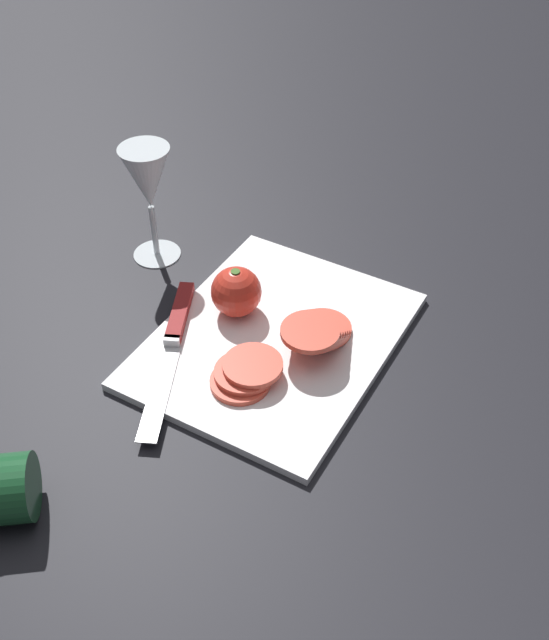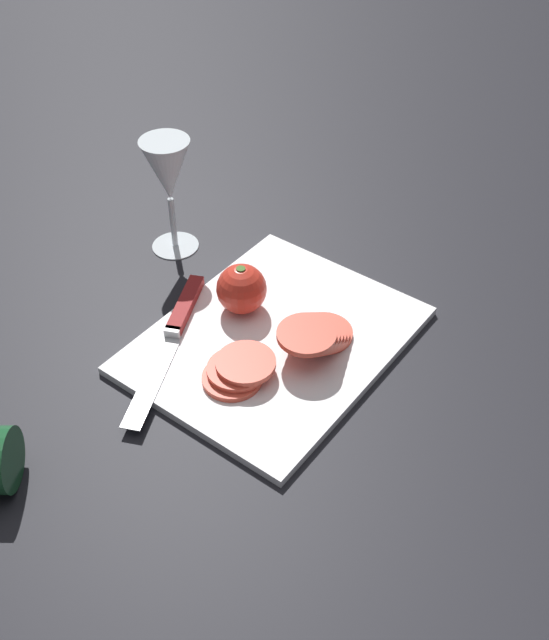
{
  "view_description": "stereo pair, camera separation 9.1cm",
  "coord_description": "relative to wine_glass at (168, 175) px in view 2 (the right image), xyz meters",
  "views": [
    {
      "loc": [
        0.61,
        0.35,
        0.7
      ],
      "look_at": [
        -0.02,
        -0.01,
        0.04
      ],
      "focal_mm": 42.0,
      "sensor_mm": 36.0,
      "label": 1
    },
    {
      "loc": [
        0.56,
        0.43,
        0.7
      ],
      "look_at": [
        -0.02,
        -0.01,
        0.04
      ],
      "focal_mm": 42.0,
      "sensor_mm": 36.0,
      "label": 2
    }
  ],
  "objects": [
    {
      "name": "knife",
      "position": [
        0.14,
        0.13,
        -0.11
      ],
      "size": [
        0.26,
        0.14,
        0.01
      ],
      "rotation": [
        0.0,
        0.0,
        0.43
      ],
      "color": "silver",
      "rests_on": "cutting_board"
    },
    {
      "name": "tomato_slice_stack_near",
      "position": [
        0.17,
        0.26,
        -0.1
      ],
      "size": [
        0.1,
        0.08,
        0.02
      ],
      "color": "#DB4C38",
      "rests_on": "cutting_board"
    },
    {
      "name": "cutting_board",
      "position": [
        0.08,
        0.25,
        -0.12
      ],
      "size": [
        0.36,
        0.29,
        0.01
      ],
      "color": "white",
      "rests_on": "ground_plane"
    },
    {
      "name": "tomato_slice_stack_far",
      "position": [
        0.06,
        0.31,
        -0.09
      ],
      "size": [
        0.13,
        0.08,
        0.05
      ],
      "color": "#DB4C38",
      "rests_on": "cutting_board"
    },
    {
      "name": "whole_tomato",
      "position": [
        0.06,
        0.18,
        -0.08
      ],
      "size": [
        0.07,
        0.07,
        0.07
      ],
      "color": "red",
      "rests_on": "cutting_board"
    },
    {
      "name": "wine_glass",
      "position": [
        0.0,
        0.0,
        0.0
      ],
      "size": [
        0.07,
        0.07,
        0.18
      ],
      "color": "silver",
      "rests_on": "ground_plane"
    },
    {
      "name": "ground_plane",
      "position": [
        0.1,
        0.26,
        -0.13
      ],
      "size": [
        3.0,
        3.0,
        0.0
      ],
      "primitive_type": "plane",
      "color": "black"
    }
  ]
}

